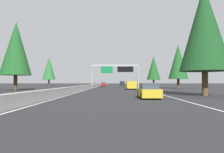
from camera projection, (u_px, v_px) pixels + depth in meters
The scene contains 14 objects.
ground_plane at pixel (95, 87), 63.30m from camera, with size 320.00×320.00×0.00m, color #262628.
median_barrier at pixel (99, 85), 83.31m from camera, with size 180.00×0.56×0.90m, color #ADAAA3.
shoulder_stripe_right at pixel (131, 86), 73.15m from camera, with size 160.00×0.16×0.01m, color silver.
shoulder_stripe_median at pixel (99, 86), 73.29m from camera, with size 160.00×0.16×0.01m, color silver.
sign_gantry_overhead at pixel (116, 69), 56.52m from camera, with size 0.50×12.68×6.17m.
sedan_far_left at pixel (149, 91), 20.62m from camera, with size 4.40×1.80×1.47m.
minivan_mid_right at pixel (131, 85), 44.43m from camera, with size 5.00×1.95×1.69m.
sedan_far_center at pixel (103, 84), 76.31m from camera, with size 4.40×1.80×1.47m.
pickup_near_right at pixel (122, 83), 89.44m from camera, with size 5.60×2.00×1.86m.
conifer_right_foreground at pixel (204, 28), 24.15m from camera, with size 5.58×5.58×12.68m.
conifer_right_near at pixel (178, 62), 50.73m from camera, with size 4.62×4.62×10.51m.
conifer_right_mid at pixel (154, 68), 72.18m from camera, with size 4.58×4.58×10.40m.
conifer_left_near at pixel (16, 48), 39.76m from camera, with size 5.66×5.66×12.87m.
conifer_left_mid at pixel (49, 68), 83.61m from camera, with size 4.99×4.99×11.35m.
Camera 1 is at (-3.29, -5.76, 1.58)m, focal length 34.20 mm.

